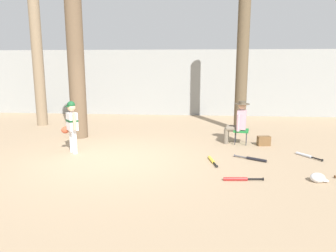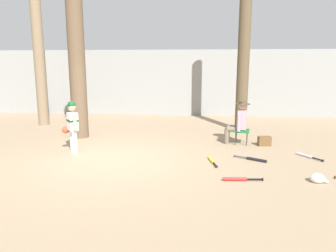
# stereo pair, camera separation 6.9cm
# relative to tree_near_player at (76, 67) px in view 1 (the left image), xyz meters

# --- Properties ---
(ground_plane) EXTENTS (60.00, 60.00, 0.00)m
(ground_plane) POSITION_rel_tree_near_player_xyz_m (1.59, -2.22, -2.10)
(ground_plane) COLOR #9E8466
(concrete_back_wall) EXTENTS (18.00, 0.36, 2.80)m
(concrete_back_wall) POSITION_rel_tree_near_player_xyz_m (1.59, 4.73, -0.70)
(concrete_back_wall) COLOR gray
(concrete_back_wall) RESTS_ON ground
(tree_near_player) EXTENTS (0.79, 0.79, 5.02)m
(tree_near_player) POSITION_rel_tree_near_player_xyz_m (0.00, 0.00, 0.00)
(tree_near_player) COLOR brown
(tree_near_player) RESTS_ON ground
(tree_behind_spectator) EXTENTS (0.65, 0.65, 5.44)m
(tree_behind_spectator) POSITION_rel_tree_near_player_xyz_m (4.99, 1.46, 0.27)
(tree_behind_spectator) COLOR brown
(tree_behind_spectator) RESTS_ON ground
(young_ballplayer) EXTENTS (0.54, 0.48, 1.31)m
(young_ballplayer) POSITION_rel_tree_near_player_xyz_m (0.45, -1.70, -1.36)
(young_ballplayer) COLOR white
(young_ballplayer) RESTS_ON ground
(folding_stool) EXTENTS (0.47, 0.47, 0.41)m
(folding_stool) POSITION_rel_tree_near_player_xyz_m (4.78, -0.42, -1.74)
(folding_stool) COLOR #196B2D
(folding_stool) RESTS_ON ground
(seated_spectator) EXTENTS (0.68, 0.54, 1.20)m
(seated_spectator) POSITION_rel_tree_near_player_xyz_m (4.68, -0.40, -1.46)
(seated_spectator) COLOR #6B6051
(seated_spectator) RESTS_ON ground
(handbag_beside_stool) EXTENTS (0.36, 0.23, 0.26)m
(handbag_beside_stool) POSITION_rel_tree_near_player_xyz_m (5.38, -0.56, -1.97)
(handbag_beside_stool) COLOR brown
(handbag_beside_stool) RESTS_ON ground
(tree_far_left) EXTENTS (0.62, 0.62, 6.15)m
(tree_far_left) POSITION_rel_tree_near_player_xyz_m (-2.09, 1.84, 0.64)
(tree_far_left) COLOR #7F6B51
(tree_far_left) RESTS_ON ground
(bat_red_barrel) EXTENTS (0.77, 0.13, 0.07)m
(bat_red_barrel) POSITION_rel_tree_near_player_xyz_m (4.35, -3.33, -2.07)
(bat_red_barrel) COLOR red
(bat_red_barrel) RESTS_ON ground
(bat_aluminum_silver) EXTENTS (0.45, 0.63, 0.07)m
(bat_aluminum_silver) POSITION_rel_tree_near_player_xyz_m (6.17, -1.58, -2.07)
(bat_aluminum_silver) COLOR #B7BCC6
(bat_aluminum_silver) RESTS_ON ground
(bat_yellow_trainer) EXTENTS (0.20, 0.71, 0.07)m
(bat_yellow_trainer) POSITION_rel_tree_near_player_xyz_m (3.90, -2.17, -2.07)
(bat_yellow_trainer) COLOR yellow
(bat_yellow_trainer) RESTS_ON ground
(bat_black_composite) EXTENTS (0.71, 0.46, 0.07)m
(bat_black_composite) POSITION_rel_tree_near_player_xyz_m (4.87, -1.97, -2.07)
(bat_black_composite) COLOR black
(bat_black_composite) RESTS_ON ground
(batting_helmet_white) EXTENTS (0.32, 0.25, 0.18)m
(batting_helmet_white) POSITION_rel_tree_near_player_xyz_m (5.83, -3.27, -2.02)
(batting_helmet_white) COLOR silver
(batting_helmet_white) RESTS_ON ground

